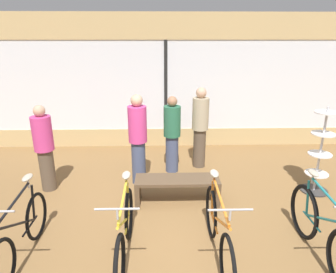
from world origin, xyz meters
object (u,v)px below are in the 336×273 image
customer_near_rack (172,133)px  customer_near_bench (200,126)px  accessory_rack (319,158)px  display_bench (177,183)px  bicycle_far_right (322,232)px  bicycle_far_left (21,235)px  bicycle_right (218,232)px  customer_mid_floor (138,138)px  bicycle_left (125,233)px  customer_by_window (44,147)px

customer_near_rack → customer_near_bench: (0.59, 0.23, 0.08)m
customer_near_rack → customer_near_bench: size_ratio=0.92×
accessory_rack → display_bench: size_ratio=1.12×
customer_near_rack → bicycle_far_right: bearing=-56.7°
bicycle_far_left → bicycle_right: size_ratio=0.92×
bicycle_far_left → bicycle_right: (2.42, -0.05, 0.03)m
display_bench → customer_mid_floor: size_ratio=0.82×
bicycle_left → display_bench: 1.54m
bicycle_left → customer_by_window: customer_by_window is taller
customer_near_bench → display_bench: bearing=-110.7°
customer_by_window → customer_near_bench: customer_near_bench is taller
customer_near_bench → customer_by_window: bearing=-161.8°
bicycle_left → customer_by_window: 2.51m
bicycle_left → display_bench: size_ratio=1.22×
bicycle_left → customer_mid_floor: bearing=89.1°
bicycle_left → accessory_rack: size_ratio=1.08×
display_bench → customer_near_bench: bearing=69.3°
bicycle_right → customer_near_bench: size_ratio=1.04×
customer_by_window → customer_near_bench: bearing=18.2°
bicycle_far_left → customer_near_bench: size_ratio=0.96×
accessory_rack → customer_near_rack: customer_near_rack is taller
bicycle_right → display_bench: 1.45m
customer_near_rack → bicycle_right: bearing=-79.9°
bicycle_left → bicycle_far_left: bearing=179.0°
bicycle_right → display_bench: size_ratio=1.27×
display_bench → customer_by_window: (-2.33, 0.52, 0.46)m
bicycle_left → accessory_rack: 3.65m
bicycle_left → customer_by_window: size_ratio=1.08×
display_bench → customer_near_rack: bearing=91.8°
bicycle_right → customer_near_bench: (0.13, 2.85, 0.50)m
bicycle_far_left → customer_near_rack: size_ratio=1.04×
bicycle_far_right → customer_near_rack: (-1.75, 2.66, 0.42)m
bicycle_far_right → bicycle_right: bearing=178.5°
customer_near_bench → bicycle_left: bearing=-114.3°
bicycle_right → bicycle_far_left: bearing=178.9°
customer_near_rack → customer_mid_floor: size_ratio=0.92×
display_bench → customer_by_window: bearing=167.5°
bicycle_right → customer_by_window: bearing=145.3°
bicycle_right → accessory_rack: (2.09, 1.70, 0.25)m
accessory_rack → customer_by_window: (-4.85, 0.21, 0.17)m
bicycle_far_right → accessory_rack: 1.93m
bicycle_far_right → customer_near_rack: 3.21m
customer_mid_floor → customer_near_bench: 1.44m
accessory_rack → customer_near_rack: 2.73m
customer_by_window → customer_near_bench: (2.88, 0.95, 0.08)m
bicycle_far_right → bicycle_far_left: bearing=178.7°
bicycle_left → customer_mid_floor: 2.16m
accessory_rack → customer_by_window: 4.85m
customer_by_window → customer_mid_floor: 1.66m
display_bench → customer_mid_floor: (-0.69, 0.73, 0.54)m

